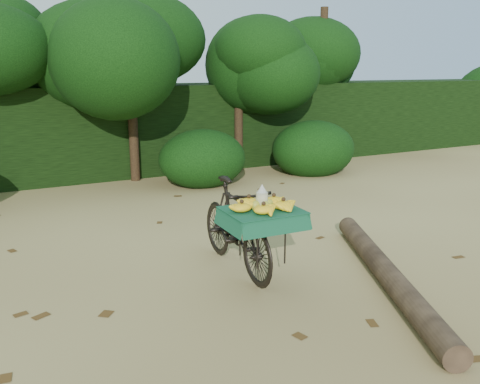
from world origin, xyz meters
TOP-DOWN VIEW (x-y plane):
  - ground at (0.00, 0.00)m, footprint 80.00×80.00m
  - vendor_bicycle at (0.20, 0.35)m, footprint 0.73×1.74m
  - fallen_log at (1.39, -0.67)m, footprint 1.55×2.98m
  - hedge_backdrop at (0.00, 6.30)m, footprint 26.00×1.80m
  - tree_row at (-0.65, 5.50)m, footprint 14.50×2.00m
  - bush_clumps at (0.50, 4.30)m, footprint 8.80×1.70m
  - leaf_litter at (0.00, 0.65)m, footprint 7.00×7.30m

SIDE VIEW (x-z plane):
  - ground at x=0.00m, z-range 0.00..0.00m
  - leaf_litter at x=0.00m, z-range 0.00..0.01m
  - fallen_log at x=1.39m, z-range 0.00..0.23m
  - bush_clumps at x=0.50m, z-range 0.00..0.90m
  - vendor_bicycle at x=0.20m, z-range 0.01..1.01m
  - hedge_backdrop at x=0.00m, z-range 0.00..1.80m
  - tree_row at x=-0.65m, z-range 0.00..4.00m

